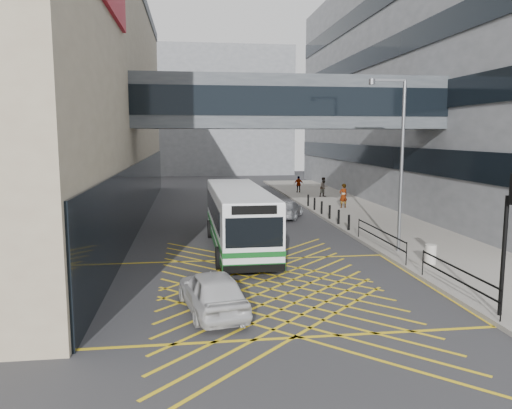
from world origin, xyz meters
name	(u,v)px	position (x,y,z in m)	size (l,w,h in m)	color
ground	(270,289)	(0.00, 0.00, 0.00)	(120.00, 120.00, 0.00)	#333335
building_right	(496,85)	(23.98, 24.00, 10.00)	(24.09, 44.00, 20.00)	slate
building_far	(194,113)	(-2.00, 60.00, 9.00)	(28.00, 16.00, 18.00)	slate
skybridge	(288,103)	(3.00, 12.00, 7.50)	(20.00, 4.10, 3.00)	#40454A
pavement	(364,217)	(9.00, 15.00, 0.08)	(6.00, 54.00, 0.16)	gray
box_junction	(270,289)	(0.00, 0.00, 0.00)	(12.00, 9.00, 0.01)	gold
bus	(238,217)	(-0.52, 6.64, 1.63)	(2.85, 10.91, 3.05)	silver
car_white	(212,291)	(-2.23, -2.14, 0.71)	(1.82, 4.46, 1.42)	#BCBCBE
car_dark	(237,204)	(0.44, 17.56, 0.79)	(1.98, 5.06, 1.58)	#222328
car_silver	(288,209)	(3.77, 15.62, 0.63)	(1.70, 4.02, 1.25)	#999CA1
traffic_light	(509,224)	(6.50, -4.11, 3.00)	(0.35, 0.52, 4.37)	black
street_lamp	(398,155)	(6.73, 4.56, 4.71)	(1.81, 0.28, 7.98)	slate
litter_bin	(430,254)	(7.29, 2.12, 0.57)	(0.48, 0.48, 0.83)	#ADA89E
kerb_railings	(409,250)	(6.15, 1.78, 0.88)	(0.05, 12.54, 1.00)	black
bollards	(326,210)	(6.25, 15.00, 0.61)	(0.14, 10.14, 0.90)	black
pedestrian_a	(343,196)	(8.67, 18.77, 1.07)	(0.73, 0.52, 1.83)	gray
pedestrian_b	(324,187)	(9.05, 25.64, 1.03)	(0.85, 0.49, 1.73)	gray
pedestrian_c	(299,184)	(7.55, 29.25, 0.95)	(0.93, 0.45, 1.57)	gray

